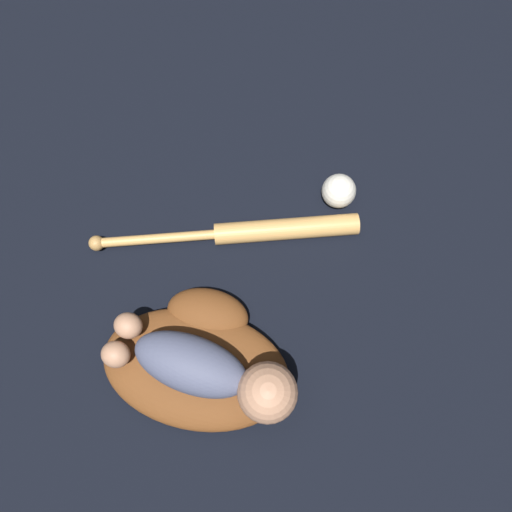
# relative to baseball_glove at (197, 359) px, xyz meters

# --- Properties ---
(ground_plane) EXTENTS (6.00, 6.00, 0.00)m
(ground_plane) POSITION_rel_baseball_glove_xyz_m (-0.00, -0.06, -0.04)
(ground_plane) COLOR black
(baseball_glove) EXTENTS (0.41, 0.33, 0.07)m
(baseball_glove) POSITION_rel_baseball_glove_xyz_m (0.00, 0.00, 0.00)
(baseball_glove) COLOR brown
(baseball_glove) RESTS_ON ground
(baby_figure) EXTENTS (0.38, 0.21, 0.11)m
(baby_figure) POSITION_rel_baseball_glove_xyz_m (0.04, -0.03, 0.08)
(baby_figure) COLOR #4C516B
(baby_figure) RESTS_ON baseball_glove
(baseball_bat) EXTENTS (0.59, 0.09, 0.05)m
(baseball_bat) POSITION_rel_baseball_glove_xyz_m (0.12, 0.28, -0.01)
(baseball_bat) COLOR tan
(baseball_bat) RESTS_ON ground
(baseball) EXTENTS (0.08, 0.08, 0.08)m
(baseball) POSITION_rel_baseball_glove_xyz_m (0.30, 0.37, 0.00)
(baseball) COLOR silver
(baseball) RESTS_ON ground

